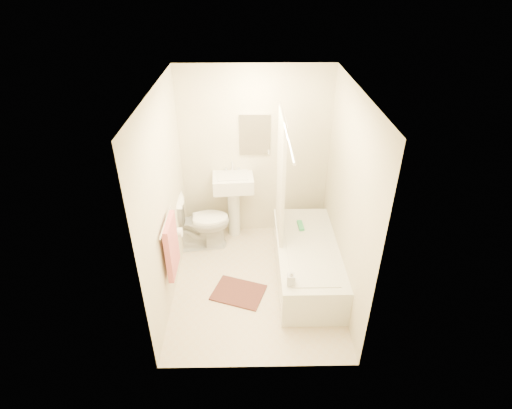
{
  "coord_description": "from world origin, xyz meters",
  "views": [
    {
      "loc": [
        -0.07,
        -3.73,
        3.44
      ],
      "look_at": [
        0.0,
        0.25,
        1.0
      ],
      "focal_mm": 28.0,
      "sensor_mm": 36.0,
      "label": 1
    }
  ],
  "objects_px": {
    "bathtub": "(307,261)",
    "bath_mat": "(239,292)",
    "sink": "(234,203)",
    "toilet": "(200,222)",
    "soap_bottle": "(291,278)"
  },
  "relations": [
    {
      "from": "bathtub",
      "to": "bath_mat",
      "type": "height_order",
      "value": "bathtub"
    },
    {
      "from": "toilet",
      "to": "soap_bottle",
      "type": "height_order",
      "value": "toilet"
    },
    {
      "from": "toilet",
      "to": "sink",
      "type": "xyz_separation_m",
      "value": [
        0.45,
        0.26,
        0.14
      ]
    },
    {
      "from": "toilet",
      "to": "bathtub",
      "type": "relative_size",
      "value": 0.48
    },
    {
      "from": "toilet",
      "to": "soap_bottle",
      "type": "relative_size",
      "value": 4.28
    },
    {
      "from": "sink",
      "to": "bath_mat",
      "type": "distance_m",
      "value": 1.34
    },
    {
      "from": "soap_bottle",
      "to": "sink",
      "type": "bearing_deg",
      "value": 112.46
    },
    {
      "from": "sink",
      "to": "toilet",
      "type": "bearing_deg",
      "value": -154.14
    },
    {
      "from": "bathtub",
      "to": "bath_mat",
      "type": "xyz_separation_m",
      "value": [
        -0.85,
        -0.31,
        -0.23
      ]
    },
    {
      "from": "toilet",
      "to": "soap_bottle",
      "type": "bearing_deg",
      "value": -148.07
    },
    {
      "from": "toilet",
      "to": "sink",
      "type": "height_order",
      "value": "sink"
    },
    {
      "from": "sink",
      "to": "bath_mat",
      "type": "height_order",
      "value": "sink"
    },
    {
      "from": "sink",
      "to": "soap_bottle",
      "type": "distance_m",
      "value": 1.73
    },
    {
      "from": "toilet",
      "to": "bath_mat",
      "type": "distance_m",
      "value": 1.17
    },
    {
      "from": "sink",
      "to": "bath_mat",
      "type": "relative_size",
      "value": 1.79
    }
  ]
}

